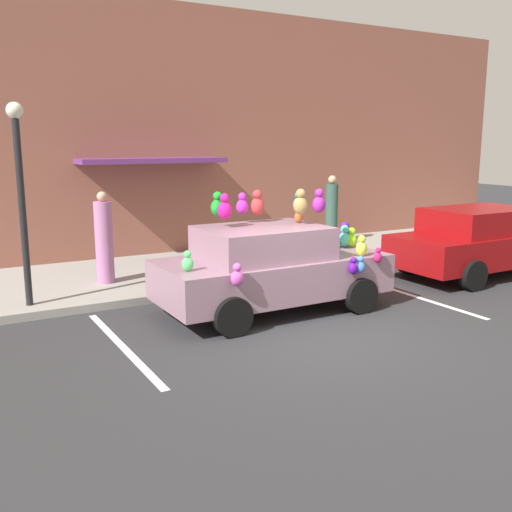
# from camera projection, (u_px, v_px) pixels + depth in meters

# --- Properties ---
(ground_plane) EXTENTS (60.00, 60.00, 0.00)m
(ground_plane) POSITION_uv_depth(u_px,v_px,m) (316.00, 335.00, 9.11)
(ground_plane) COLOR #2D2D30
(sidewalk) EXTENTS (24.00, 4.00, 0.15)m
(sidewalk) POSITION_uv_depth(u_px,v_px,m) (191.00, 270.00, 13.37)
(sidewalk) COLOR gray
(sidewalk) RESTS_ON ground
(storefront_building) EXTENTS (24.00, 1.25, 6.40)m
(storefront_building) POSITION_uv_depth(u_px,v_px,m) (154.00, 134.00, 14.59)
(storefront_building) COLOR brown
(storefront_building) RESTS_ON ground
(parking_stripe_front) EXTENTS (0.12, 3.60, 0.01)m
(parking_stripe_front) POSITION_uv_depth(u_px,v_px,m) (413.00, 296.00, 11.44)
(parking_stripe_front) COLOR silver
(parking_stripe_front) RESTS_ON ground
(parking_stripe_rear) EXTENTS (0.12, 3.60, 0.01)m
(parking_stripe_rear) POSITION_uv_depth(u_px,v_px,m) (122.00, 346.00, 8.60)
(parking_stripe_rear) COLOR silver
(parking_stripe_rear) RESTS_ON ground
(plush_covered_car) EXTENTS (4.11, 2.09, 2.19)m
(plush_covered_car) POSITION_uv_depth(u_px,v_px,m) (271.00, 267.00, 10.28)
(plush_covered_car) COLOR gray
(plush_covered_car) RESTS_ON ground
(parked_sedan_behind) EXTENTS (4.54, 2.04, 1.54)m
(parked_sedan_behind) POSITION_uv_depth(u_px,v_px,m) (483.00, 241.00, 13.11)
(parked_sedan_behind) COLOR maroon
(parked_sedan_behind) RESTS_ON ground
(teddy_bear_on_sidewalk) EXTENTS (0.42, 0.35, 0.80)m
(teddy_bear_on_sidewalk) POSITION_uv_depth(u_px,v_px,m) (341.00, 246.00, 13.97)
(teddy_bear_on_sidewalk) COLOR brown
(teddy_bear_on_sidewalk) RESTS_ON sidewalk
(street_lamp_post) EXTENTS (0.28, 0.28, 3.50)m
(street_lamp_post) POSITION_uv_depth(u_px,v_px,m) (20.00, 182.00, 9.84)
(street_lamp_post) COLOR black
(street_lamp_post) RESTS_ON sidewalk
(pedestrian_near_shopfront) EXTENTS (0.36, 0.36, 1.87)m
(pedestrian_near_shopfront) POSITION_uv_depth(u_px,v_px,m) (104.00, 241.00, 11.74)
(pedestrian_near_shopfront) COLOR #AF6B9F
(pedestrian_near_shopfront) RESTS_ON sidewalk
(pedestrian_walking_past) EXTENTS (0.35, 0.35, 1.92)m
(pedestrian_walking_past) POSITION_uv_depth(u_px,v_px,m) (332.00, 212.00, 16.42)
(pedestrian_walking_past) COLOR #314F46
(pedestrian_walking_past) RESTS_ON sidewalk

